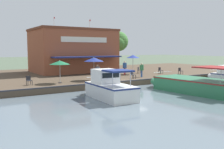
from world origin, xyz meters
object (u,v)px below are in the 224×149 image
Objects in this scene: cafe_chair_under_first_umbrella at (139,70)px; motorboat_mid_row at (190,84)px; cafe_chair_beside_entrance at (29,80)px; cafe_chair_back_row_seat at (117,73)px; cafe_chair_facing_river at (160,70)px; motorboat_distant_upstream at (107,87)px; cafe_chair_far_corner_seat at (133,74)px; waterfront_restaurant at (73,51)px; patio_umbrella_by_entrance at (133,57)px; person_near_entrance at (97,71)px; patio_umbrella_mid_patio_left at (60,63)px; patio_umbrella_back_row at (94,59)px; person_at_quay_edge at (142,68)px; tree_upstream_bank at (118,42)px; cafe_chair_mid_patio at (180,71)px; person_mid_patio at (125,66)px.

motorboat_mid_row is (11.81, -3.45, -0.32)m from cafe_chair_under_first_umbrella.
cafe_chair_beside_entrance is 14.78m from motorboat_mid_row.
cafe_chair_back_row_seat is 7.56m from cafe_chair_facing_river.
motorboat_distant_upstream is at bearing 33.76° from cafe_chair_beside_entrance.
waterfront_restaurant is at bearing -170.31° from cafe_chair_far_corner_seat.
person_near_entrance is at bearing -62.27° from patio_umbrella_by_entrance.
patio_umbrella_mid_patio_left reaches higher than motorboat_distant_upstream.
patio_umbrella_back_row reaches higher than person_at_quay_edge.
waterfront_restaurant is 13.35× the size of cafe_chair_beside_entrance.
person_at_quay_edge is (-0.37, 6.16, -0.03)m from person_near_entrance.
person_near_entrance reaches higher than cafe_chair_under_first_umbrella.
patio_umbrella_by_entrance is 3.04× the size of cafe_chair_far_corner_seat.
cafe_chair_far_corner_seat is (4.26, -3.24, -1.85)m from patio_umbrella_by_entrance.
motorboat_mid_row is at bearing 9.56° from waterfront_restaurant.
patio_umbrella_mid_patio_left is 24.85m from tree_upstream_bank.
cafe_chair_under_first_umbrella is at bearing 106.64° from patio_umbrella_by_entrance.
cafe_chair_beside_entrance is 27.19m from tree_upstream_bank.
motorboat_mid_row is (19.09, 3.21, -2.94)m from waterfront_restaurant.
cafe_chair_facing_river is 16.03m from tree_upstream_bank.
motorboat_mid_row reaches higher than motorboat_distant_upstream.
motorboat_distant_upstream reaches higher than person_near_entrance.
cafe_chair_far_corner_seat is (1.23, 4.25, -1.73)m from patio_umbrella_back_row.
motorboat_distant_upstream is (5.87, -2.38, -0.78)m from person_near_entrance.
cafe_chair_beside_entrance is at bearing -92.40° from patio_umbrella_mid_patio_left.
person_at_quay_edge is (0.58, 6.07, -1.16)m from patio_umbrella_back_row.
cafe_chair_mid_patio is 12.79m from person_near_entrance.
tree_upstream_bank is (-23.37, 16.58, 4.38)m from motorboat_distant_upstream.
tree_upstream_bank is at bearing 116.10° from waterfront_restaurant.
person_near_entrance is (3.98, -7.57, -1.24)m from patio_umbrella_by_entrance.
cafe_chair_under_first_umbrella is at bearing 102.97° from person_mid_patio.
patio_umbrella_by_entrance is 0.44× the size of motorboat_distant_upstream.
waterfront_restaurant reaches higher than person_at_quay_edge.
patio_umbrella_back_row is at bearing -78.83° from cafe_chair_back_row_seat.
motorboat_distant_upstream is at bearing -35.34° from tree_upstream_bank.
person_mid_patio is (-4.01, 1.73, 0.65)m from cafe_chair_far_corner_seat.
cafe_chair_mid_patio is 8.46m from cafe_chair_far_corner_seat.
cafe_chair_facing_river is at bearing 45.05° from cafe_chair_under_first_umbrella.
cafe_chair_back_row_seat and cafe_chair_far_corner_seat have the same top height.
patio_umbrella_by_entrance reaches higher than cafe_chair_mid_patio.
cafe_chair_under_first_umbrella is 1.00× the size of cafe_chair_facing_river.
patio_umbrella_mid_patio_left is 2.63× the size of cafe_chair_far_corner_seat.
patio_umbrella_mid_patio_left is 13.43m from cafe_chair_under_first_umbrella.
waterfront_restaurant reaches higher than person_near_entrance.
motorboat_distant_upstream is (7.49, -5.85, -0.18)m from cafe_chair_back_row_seat.
patio_umbrella_back_row reaches higher than cafe_chair_back_row_seat.
waterfront_restaurant is 14.46m from cafe_chair_beside_entrance.
cafe_chair_under_first_umbrella is 3.04m from person_mid_patio.
cafe_chair_back_row_seat is 3.40m from person_mid_patio.
cafe_chair_beside_entrance is 0.09× the size of motorboat_mid_row.
patio_umbrella_by_entrance reaches higher than cafe_chair_facing_river.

